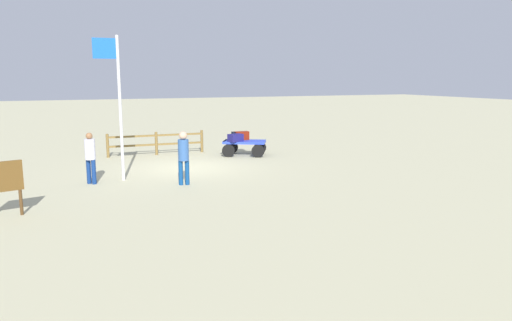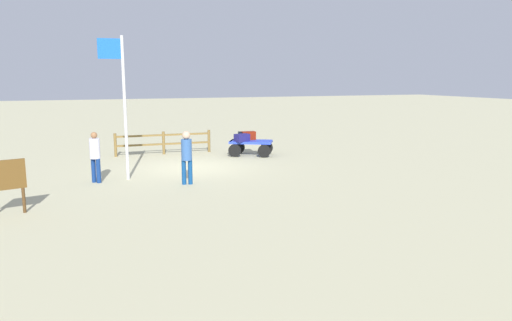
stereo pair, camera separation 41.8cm
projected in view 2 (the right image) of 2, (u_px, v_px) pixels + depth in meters
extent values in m
plane|color=#B5B08A|center=(192.00, 167.00, 18.10)|extent=(120.00, 120.00, 0.00)
cube|color=blue|center=(251.00, 142.00, 20.80)|extent=(2.04, 1.69, 0.10)
cube|color=blue|center=(232.00, 141.00, 20.91)|extent=(0.50, 0.83, 0.10)
cylinder|color=black|center=(235.00, 151.00, 20.46)|extent=(0.54, 0.37, 0.55)
cylinder|color=black|center=(239.00, 147.00, 21.42)|extent=(0.54, 0.37, 0.55)
cylinder|color=black|center=(264.00, 151.00, 20.29)|extent=(0.54, 0.37, 0.55)
cylinder|color=black|center=(267.00, 148.00, 21.25)|extent=(0.54, 0.37, 0.55)
cube|color=maroon|center=(248.00, 136.00, 21.06)|extent=(0.61, 0.32, 0.37)
cube|color=navy|center=(242.00, 138.00, 20.51)|extent=(0.68, 0.55, 0.32)
cube|color=black|center=(244.00, 136.00, 21.08)|extent=(0.55, 0.40, 0.35)
cylinder|color=navy|center=(190.00, 172.00, 15.21)|extent=(0.14, 0.14, 0.78)
cylinder|color=navy|center=(184.00, 172.00, 15.18)|extent=(0.14, 0.14, 0.78)
cylinder|color=#315A9A|center=(187.00, 150.00, 15.07)|extent=(0.40, 0.40, 0.67)
sphere|color=tan|center=(186.00, 135.00, 14.99)|extent=(0.25, 0.25, 0.25)
cylinder|color=navy|center=(98.00, 171.00, 15.39)|extent=(0.14, 0.14, 0.79)
cylinder|color=navy|center=(94.00, 170.00, 15.47)|extent=(0.14, 0.14, 0.79)
cylinder|color=silver|center=(95.00, 148.00, 15.30)|extent=(0.46, 0.46, 0.65)
sphere|color=#91633E|center=(94.00, 135.00, 15.23)|extent=(0.20, 0.20, 0.20)
cylinder|color=silver|center=(125.00, 109.00, 15.59)|extent=(0.10, 0.10, 4.68)
cube|color=blue|center=(109.00, 49.00, 15.12)|extent=(0.71, 0.03, 0.64)
cylinder|color=#4C3319|center=(24.00, 200.00, 12.01)|extent=(0.08, 0.08, 0.64)
cube|color=brown|center=(5.00, 175.00, 11.67)|extent=(0.93, 0.31, 0.74)
cylinder|color=brown|center=(209.00, 141.00, 21.79)|extent=(0.12, 0.12, 1.01)
cylinder|color=brown|center=(164.00, 143.00, 21.13)|extent=(0.12, 0.12, 1.01)
cylinder|color=brown|center=(115.00, 145.00, 20.47)|extent=(0.12, 0.12, 1.01)
cube|color=brown|center=(163.00, 135.00, 21.07)|extent=(4.11, 0.21, 0.08)
cube|color=brown|center=(164.00, 144.00, 21.14)|extent=(4.11, 0.21, 0.08)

